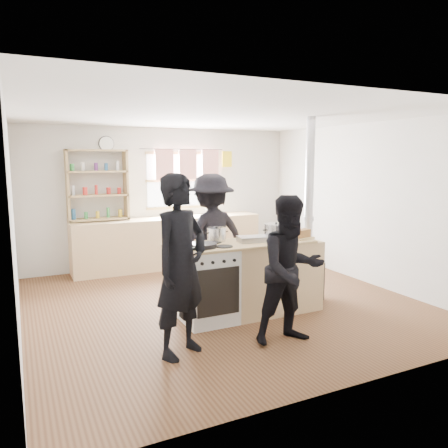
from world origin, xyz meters
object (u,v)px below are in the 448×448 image
(flue_heater, at_px, (307,254))
(roast_tray, at_px, (253,239))
(person_far, at_px, (211,236))
(bread_board, at_px, (302,235))
(thermos, at_px, (208,207))
(skillet_greens, at_px, (204,245))
(person_near_left, at_px, (181,266))
(person_near_right, at_px, (291,270))
(cooking_island, at_px, (251,278))
(stockpot_stove, at_px, (216,234))
(stockpot_counter, at_px, (276,232))

(flue_heater, bearing_deg, roast_tray, -168.44)
(person_far, bearing_deg, bread_board, 120.89)
(thermos, distance_m, skillet_greens, 3.13)
(person_near_left, height_order, person_near_right, person_near_left)
(roast_tray, distance_m, person_near_left, 1.40)
(cooking_island, bearing_deg, person_near_right, -92.27)
(thermos, height_order, person_near_right, person_near_right)
(person_near_right, height_order, person_far, person_far)
(stockpot_stove, bearing_deg, cooking_island, -29.91)
(flue_heater, bearing_deg, person_far, 149.17)
(person_near_left, bearing_deg, skillet_greens, 22.18)
(thermos, bearing_deg, cooking_island, -102.56)
(thermos, distance_m, bread_board, 2.89)
(flue_heater, distance_m, person_near_left, 2.38)
(flue_heater, relative_size, person_far, 1.43)
(cooking_island, bearing_deg, flue_heater, 10.91)
(bread_board, distance_m, flue_heater, 0.56)
(cooking_island, bearing_deg, thermos, 77.44)
(thermos, height_order, person_far, person_far)
(thermos, distance_m, flue_heater, 2.64)
(cooking_island, relative_size, bread_board, 6.12)
(skillet_greens, distance_m, person_near_left, 0.81)
(skillet_greens, bearing_deg, flue_heater, 9.24)
(skillet_greens, bearing_deg, stockpot_stove, 44.69)
(flue_heater, bearing_deg, skillet_greens, -170.76)
(cooking_island, distance_m, person_near_left, 1.45)
(stockpot_counter, height_order, person_far, person_far)
(stockpot_counter, xyz_separation_m, flue_heater, (0.65, 0.21, -0.39))
(stockpot_counter, distance_m, person_near_right, 1.02)
(thermos, bearing_deg, person_near_right, -100.03)
(person_near_right, xyz_separation_m, person_far, (-0.12, 1.81, 0.08))
(stockpot_stove, distance_m, stockpot_counter, 0.76)
(cooking_island, bearing_deg, bread_board, -9.53)
(stockpot_stove, height_order, stockpot_counter, stockpot_counter)
(thermos, xyz_separation_m, flue_heater, (0.39, -2.58, -0.41))
(stockpot_counter, height_order, person_near_right, person_near_right)
(bread_board, relative_size, person_near_left, 0.18)
(skillet_greens, distance_m, stockpot_counter, 1.03)
(cooking_island, bearing_deg, person_far, 99.82)
(roast_tray, distance_m, person_near_right, 0.94)
(roast_tray, height_order, flue_heater, flue_heater)
(cooking_island, xyz_separation_m, flue_heater, (1.00, 0.19, 0.18))
(skillet_greens, relative_size, roast_tray, 1.04)
(stockpot_counter, xyz_separation_m, person_far, (-0.50, 0.90, -0.16))
(flue_heater, xyz_separation_m, person_near_left, (-2.19, -0.90, 0.26))
(skillet_greens, bearing_deg, person_near_left, -129.10)
(stockpot_stove, relative_size, flue_heater, 0.10)
(thermos, bearing_deg, person_near_left, -117.41)
(person_near_left, xyz_separation_m, person_near_right, (1.15, -0.22, -0.12))
(skillet_greens, height_order, flue_heater, flue_heater)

